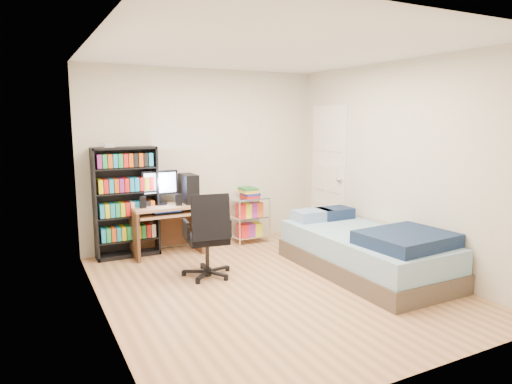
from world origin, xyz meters
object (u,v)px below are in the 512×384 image
media_shelf (126,201)px  bed (366,251)px  office_chair (208,250)px  computer_desk (171,209)px

media_shelf → bed: 3.11m
media_shelf → bed: bearing=-39.9°
media_shelf → bed: (2.36, -1.97, -0.47)m
office_chair → bed: 1.86m
computer_desk → office_chair: (0.08, -1.14, -0.29)m
bed → computer_desk: bearing=133.7°
office_chair → media_shelf: bearing=126.0°
media_shelf → office_chair: bearing=-62.4°
office_chair → bed: bearing=-14.6°
bed → office_chair: bearing=157.0°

